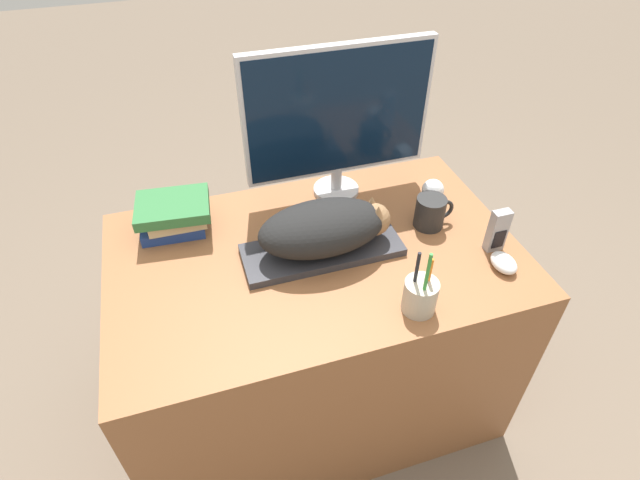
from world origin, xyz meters
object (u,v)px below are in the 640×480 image
Objects in this scene: monitor at (338,116)px; baseball at (433,190)px; computer_mouse at (504,263)px; phone at (498,231)px; keyboard at (322,250)px; coffee_mug at (431,212)px; cat at (327,227)px; pen_cup at (420,295)px; book_stack at (174,215)px.

baseball is at bearing -24.70° from monitor.
phone is (0.02, 0.08, 0.05)m from computer_mouse.
monitor reaches higher than keyboard.
coffee_mug is at bearing 3.90° from keyboard.
baseball is (0.41, 0.14, -0.06)m from cat.
cat reaches higher than keyboard.
pen_cup reaches higher than book_stack.
monitor reaches higher than phone.
baseball is (0.07, 0.12, -0.01)m from coffee_mug.
cat is 2.85× the size of phone.
book_stack is at bearing 149.32° from keyboard.
computer_mouse is at bearing -64.76° from coffee_mug.
computer_mouse is (0.33, -0.49, -0.26)m from monitor.
phone reaches higher than keyboard.
phone is (0.49, -0.13, 0.06)m from keyboard.
book_stack is (-0.39, 0.23, 0.05)m from keyboard.
monitor reaches higher than pen_cup.
phone reaches higher than book_stack.
monitor is 4.31× the size of phone.
coffee_mug is (0.36, 0.02, 0.04)m from keyboard.
baseball is (0.25, 0.42, -0.01)m from pen_cup.
monitor is at bearing 130.81° from coffee_mug.
keyboard is 0.45m from baseball.
cat reaches higher than book_stack.
computer_mouse reaches higher than keyboard.
coffee_mug is 0.14m from baseball.
cat reaches higher than computer_mouse.
baseball reaches higher than computer_mouse.
keyboard is 0.51m from computer_mouse.
baseball is (0.43, 0.14, 0.02)m from keyboard.
pen_cup is 0.49m from baseball.
phone is (0.47, -0.13, -0.03)m from cat.
phone is 0.95m from book_stack.
pen_cup is at bearing -58.17° from keyboard.
baseball is at bearing -6.27° from book_stack.
phone is at bearing -49.56° from monitor.
computer_mouse is 0.39× the size of book_stack.
phone is at bearing -50.16° from coffee_mug.
pen_cup is at bearing -86.45° from monitor.
cat is at bearing -175.95° from coffee_mug.
baseball is 0.28m from phone.
monitor is at bearing 123.97° from computer_mouse.
book_stack is at bearing 164.38° from coffee_mug.
monitor is at bearing 4.56° from book_stack.
book_stack is at bearing 150.16° from cat.
baseball is at bearing 96.53° from computer_mouse.
pen_cup is (-0.18, -0.30, -0.00)m from coffee_mug.
monitor is 0.40m from coffee_mug.
keyboard is 2.20× the size of pen_cup.
computer_mouse is 0.10m from phone.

